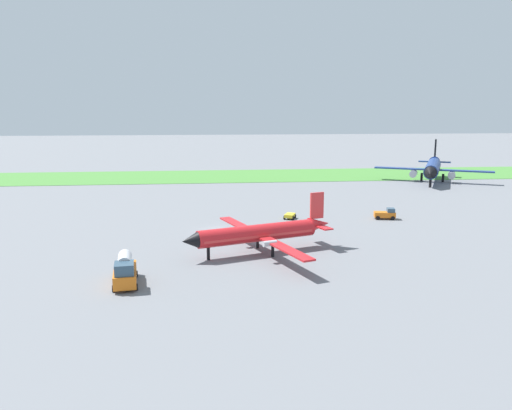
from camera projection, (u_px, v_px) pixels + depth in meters
ground_plane at (217, 230)px, 81.79m from camera, size 600.00×600.00×0.00m
grass_taxiway_strip at (210, 176)px, 146.38m from camera, size 360.00×28.00×0.08m
airplane_parked_jet_far at (433, 168)px, 134.39m from camera, size 27.53×27.44×10.55m
airplane_foreground_turboprop at (260, 233)px, 68.44m from camera, size 21.20×24.50×7.62m
baggage_cart_near_gate at (290, 216)px, 90.09m from camera, size 2.56×2.88×0.90m
pushback_tug_midfield at (386, 214)px, 89.88m from camera, size 3.88×2.64×1.95m
fuel_truck_by_runway at (125, 270)px, 56.40m from camera, size 3.26×6.74×3.29m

